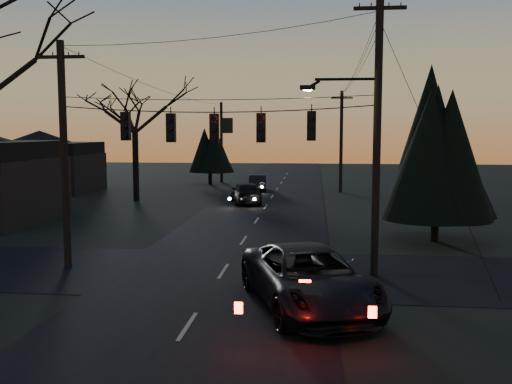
# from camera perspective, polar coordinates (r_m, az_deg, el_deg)

# --- Properties ---
(main_road) EXTENTS (8.00, 120.00, 0.02)m
(main_road) POSITION_cam_1_polar(r_m,az_deg,el_deg) (31.08, -0.32, -3.46)
(main_road) COLOR black
(main_road) RESTS_ON ground
(cross_road) EXTENTS (60.00, 7.00, 0.02)m
(cross_road) POSITION_cam_1_polar(r_m,az_deg,el_deg) (21.37, -3.28, -7.93)
(cross_road) COLOR black
(cross_road) RESTS_ON ground
(utility_pole_right) EXTENTS (5.00, 0.30, 10.00)m
(utility_pole_right) POSITION_cam_1_polar(r_m,az_deg,el_deg) (21.22, 11.70, -8.18)
(utility_pole_right) COLOR black
(utility_pole_right) RESTS_ON ground
(utility_pole_left) EXTENTS (1.80, 0.30, 8.50)m
(utility_pole_left) POSITION_cam_1_polar(r_m,az_deg,el_deg) (23.09, -18.26, -7.19)
(utility_pole_left) COLOR black
(utility_pole_left) RESTS_ON ground
(utility_pole_far_r) EXTENTS (1.80, 0.30, 8.50)m
(utility_pole_far_r) POSITION_cam_1_polar(r_m,az_deg,el_deg) (48.78, 8.43, -0.02)
(utility_pole_far_r) COLOR black
(utility_pole_far_r) RESTS_ON ground
(utility_pole_far_l) EXTENTS (0.30, 0.30, 8.00)m
(utility_pole_far_l) POSITION_cam_1_polar(r_m,az_deg,el_deg) (57.46, -3.45, 0.97)
(utility_pole_far_l) COLOR black
(utility_pole_far_l) RESTS_ON ground
(span_signal_assembly) EXTENTS (11.50, 0.44, 1.47)m
(span_signal_assembly) POSITION_cam_1_polar(r_m,az_deg,el_deg) (20.77, -4.03, 6.50)
(span_signal_assembly) COLOR black
(span_signal_assembly) RESTS_ON ground
(evergreen_right) EXTENTS (4.57, 4.57, 8.19)m
(evergreen_right) POSITION_cam_1_polar(r_m,az_deg,el_deg) (27.87, 17.71, 4.81)
(evergreen_right) COLOR black
(evergreen_right) RESTS_ON ground
(bare_tree_dist) EXTENTS (6.38, 6.38, 10.06)m
(bare_tree_dist) POSITION_cam_1_polar(r_m,az_deg,el_deg) (43.00, -12.07, 8.46)
(bare_tree_dist) COLOR black
(bare_tree_dist) RESTS_ON ground
(evergreen_dist) EXTENTS (3.60, 3.60, 5.38)m
(evergreen_dist) POSITION_cam_1_polar(r_m,az_deg,el_deg) (55.22, -4.63, 4.16)
(evergreen_dist) COLOR black
(evergreen_dist) RESTS_ON ground
(house_left_far) EXTENTS (9.00, 7.00, 5.20)m
(house_left_far) POSITION_cam_1_polar(r_m,az_deg,el_deg) (52.06, -20.74, 2.90)
(house_left_far) COLOR black
(house_left_far) RESTS_ON ground
(suv_near) EXTENTS (4.86, 6.99, 1.77)m
(suv_near) POSITION_cam_1_polar(r_m,az_deg,el_deg) (16.95, 5.32, -8.64)
(suv_near) COLOR black
(suv_near) RESTS_ON ground
(sedan_oncoming_a) EXTENTS (2.93, 4.99, 1.60)m
(sedan_oncoming_a) POSITION_cam_1_polar(r_m,az_deg,el_deg) (40.56, -0.99, -0.07)
(sedan_oncoming_a) COLOR black
(sedan_oncoming_a) RESTS_ON ground
(sedan_oncoming_b) EXTENTS (1.81, 4.29, 1.38)m
(sedan_oncoming_b) POSITION_cam_1_polar(r_m,az_deg,el_deg) (49.34, 0.17, 0.92)
(sedan_oncoming_b) COLOR black
(sedan_oncoming_b) RESTS_ON ground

